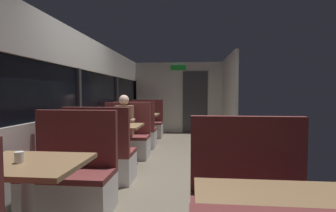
% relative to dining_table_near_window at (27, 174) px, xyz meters
% --- Properties ---
extents(ground_plane, '(3.30, 9.20, 0.02)m').
position_rel_dining_table_near_window_xyz_m(ground_plane, '(0.89, 2.09, -0.65)').
color(ground_plane, '#665B4C').
extents(carriage_window_panel_left, '(0.09, 8.48, 2.30)m').
position_rel_dining_table_near_window_xyz_m(carriage_window_panel_left, '(-0.56, 2.09, 0.47)').
color(carriage_window_panel_left, beige).
rests_on(carriage_window_panel_left, ground_plane).
extents(carriage_end_bulkhead, '(2.90, 0.11, 2.30)m').
position_rel_dining_table_near_window_xyz_m(carriage_end_bulkhead, '(0.95, 6.28, 0.50)').
color(carriage_end_bulkhead, beige).
rests_on(carriage_end_bulkhead, ground_plane).
extents(carriage_aisle_panel_right, '(0.08, 2.40, 2.30)m').
position_rel_dining_table_near_window_xyz_m(carriage_aisle_panel_right, '(2.34, 5.09, 0.51)').
color(carriage_aisle_panel_right, beige).
rests_on(carriage_aisle_panel_right, ground_plane).
extents(dining_table_near_window, '(0.90, 0.70, 0.74)m').
position_rel_dining_table_near_window_xyz_m(dining_table_near_window, '(0.00, 0.00, 0.00)').
color(dining_table_near_window, '#9E9EA3').
rests_on(dining_table_near_window, ground_plane).
extents(bench_near_window_facing_entry, '(0.95, 0.50, 1.10)m').
position_rel_dining_table_near_window_xyz_m(bench_near_window_facing_entry, '(0.00, 0.70, -0.31)').
color(bench_near_window_facing_entry, silver).
rests_on(bench_near_window_facing_entry, ground_plane).
extents(dining_table_mid_window, '(0.90, 0.70, 0.74)m').
position_rel_dining_table_near_window_xyz_m(dining_table_mid_window, '(0.00, 2.32, 0.00)').
color(dining_table_mid_window, '#9E9EA3').
rests_on(dining_table_mid_window, ground_plane).
extents(bench_mid_window_facing_end, '(0.95, 0.50, 1.10)m').
position_rel_dining_table_near_window_xyz_m(bench_mid_window_facing_end, '(0.00, 1.62, -0.31)').
color(bench_mid_window_facing_end, silver).
rests_on(bench_mid_window_facing_end, ground_plane).
extents(bench_mid_window_facing_entry, '(0.95, 0.50, 1.10)m').
position_rel_dining_table_near_window_xyz_m(bench_mid_window_facing_entry, '(0.00, 3.02, -0.31)').
color(bench_mid_window_facing_entry, silver).
rests_on(bench_mid_window_facing_entry, ground_plane).
extents(dining_table_far_window, '(0.90, 0.70, 0.74)m').
position_rel_dining_table_near_window_xyz_m(dining_table_far_window, '(0.00, 4.64, 0.00)').
color(dining_table_far_window, '#9E9EA3').
rests_on(dining_table_far_window, ground_plane).
extents(bench_far_window_facing_end, '(0.95, 0.50, 1.10)m').
position_rel_dining_table_near_window_xyz_m(bench_far_window_facing_end, '(0.00, 3.94, -0.31)').
color(bench_far_window_facing_end, silver).
rests_on(bench_far_window_facing_end, ground_plane).
extents(bench_far_window_facing_entry, '(0.95, 0.50, 1.10)m').
position_rel_dining_table_near_window_xyz_m(bench_far_window_facing_entry, '(0.00, 5.34, -0.31)').
color(bench_far_window_facing_entry, silver).
rests_on(bench_far_window_facing_entry, ground_plane).
extents(seated_passenger, '(0.47, 0.55, 1.26)m').
position_rel_dining_table_near_window_xyz_m(seated_passenger, '(0.00, 2.95, -0.10)').
color(seated_passenger, '#26262D').
rests_on(seated_passenger, ground_plane).
extents(coffee_cup_primary, '(0.07, 0.07, 0.09)m').
position_rel_dining_table_near_window_xyz_m(coffee_cup_primary, '(-0.04, -0.04, 0.15)').
color(coffee_cup_primary, white).
rests_on(coffee_cup_primary, dining_table_near_window).
extents(coffee_cup_secondary, '(0.07, 0.07, 0.09)m').
position_rel_dining_table_near_window_xyz_m(coffee_cup_secondary, '(-0.01, 2.23, 0.15)').
color(coffee_cup_secondary, white).
rests_on(coffee_cup_secondary, dining_table_mid_window).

